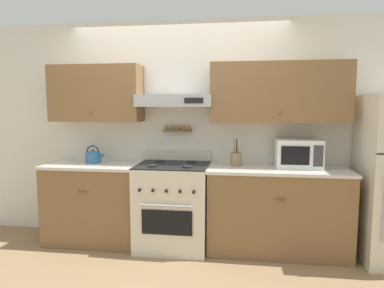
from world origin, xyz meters
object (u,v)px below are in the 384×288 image
microwave (298,153)px  utensil_crock (236,159)px  tea_kettle (93,156)px  stove_range (173,205)px

microwave → utensil_crock: bearing=-178.5°
tea_kettle → utensil_crock: bearing=0.0°
tea_kettle → utensil_crock: 1.65m
utensil_crock → stove_range: bearing=-171.8°
stove_range → microwave: size_ratio=2.21×
stove_range → microwave: microwave is taller
stove_range → utensil_crock: size_ratio=3.46×
tea_kettle → microwave: microwave is taller
tea_kettle → microwave: size_ratio=0.48×
tea_kettle → microwave: bearing=0.4°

